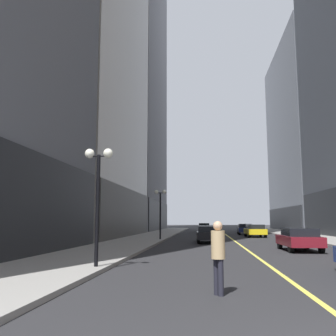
# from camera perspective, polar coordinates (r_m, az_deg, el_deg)

# --- Properties ---
(ground_plane) EXTENTS (200.00, 200.00, 0.00)m
(ground_plane) POSITION_cam_1_polar(r_m,az_deg,el_deg) (39.45, 9.48, -10.48)
(ground_plane) COLOR #262628
(sidewalk_left) EXTENTS (4.50, 78.00, 0.15)m
(sidewalk_left) POSITION_cam_1_polar(r_m,az_deg,el_deg) (39.79, -2.66, -10.45)
(sidewalk_left) COLOR gray
(sidewalk_left) RESTS_ON ground
(sidewalk_right) EXTENTS (4.50, 78.00, 0.15)m
(sidewalk_right) POSITION_cam_1_polar(r_m,az_deg,el_deg) (40.81, 21.29, -9.86)
(sidewalk_right) COLOR gray
(sidewalk_right) RESTS_ON ground
(lane_centre_stripe) EXTENTS (0.16, 70.00, 0.01)m
(lane_centre_stripe) POSITION_cam_1_polar(r_m,az_deg,el_deg) (39.45, 9.48, -10.47)
(lane_centre_stripe) COLOR #E5D64C
(lane_centre_stripe) RESTS_ON ground
(building_left_far) EXTENTS (15.49, 26.00, 85.59)m
(building_left_far) POSITION_cam_1_polar(r_m,az_deg,el_deg) (77.84, -7.41, 23.82)
(building_left_far) COLOR gray
(building_left_far) RESTS_ON ground
(building_right_far) EXTENTS (10.28, 26.00, 31.82)m
(building_right_far) POSITION_cam_1_polar(r_m,az_deg,el_deg) (68.27, 20.96, 4.42)
(building_right_far) COLOR slate
(building_right_far) RESTS_ON ground
(car_maroon) EXTENTS (1.92, 4.21, 1.32)m
(car_maroon) POSITION_cam_1_polar(r_m,az_deg,el_deg) (23.38, 19.47, -10.17)
(car_maroon) COLOR maroon
(car_maroon) RESTS_ON ground
(car_black) EXTENTS (1.91, 4.84, 1.32)m
(car_black) POSITION_cam_1_polar(r_m,az_deg,el_deg) (30.37, 6.10, -9.96)
(car_black) COLOR black
(car_black) RESTS_ON ground
(car_yellow) EXTENTS (1.99, 4.08, 1.32)m
(car_yellow) POSITION_cam_1_polar(r_m,az_deg,el_deg) (40.74, 13.21, -9.28)
(car_yellow) COLOR yellow
(car_yellow) RESTS_ON ground
(car_navy) EXTENTS (1.93, 4.71, 1.32)m
(car_navy) POSITION_cam_1_polar(r_m,az_deg,el_deg) (47.80, 11.72, -9.10)
(car_navy) COLOR #141E4C
(car_navy) RESTS_ON ground
(car_green) EXTENTS (1.82, 4.18, 1.32)m
(car_green) POSITION_cam_1_polar(r_m,az_deg,el_deg) (56.74, 5.55, -9.03)
(car_green) COLOR #196038
(car_green) RESTS_ON ground
(pedestrian_in_tan_trench) EXTENTS (0.48, 0.48, 1.77)m
(pedestrian_in_tan_trench) POSITION_cam_1_polar(r_m,az_deg,el_deg) (9.34, 7.70, -12.57)
(pedestrian_in_tan_trench) COLOR black
(pedestrian_in_tan_trench) RESTS_ON ground
(street_lamp_left_near) EXTENTS (1.06, 0.36, 4.43)m
(street_lamp_left_near) POSITION_cam_1_polar(r_m,az_deg,el_deg) (13.92, -10.67, -1.82)
(street_lamp_left_near) COLOR black
(street_lamp_left_near) RESTS_ON ground
(street_lamp_left_far) EXTENTS (1.06, 0.36, 4.43)m
(street_lamp_left_far) POSITION_cam_1_polar(r_m,az_deg,el_deg) (32.64, -1.19, -5.41)
(street_lamp_left_far) COLOR black
(street_lamp_left_far) RESTS_ON ground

